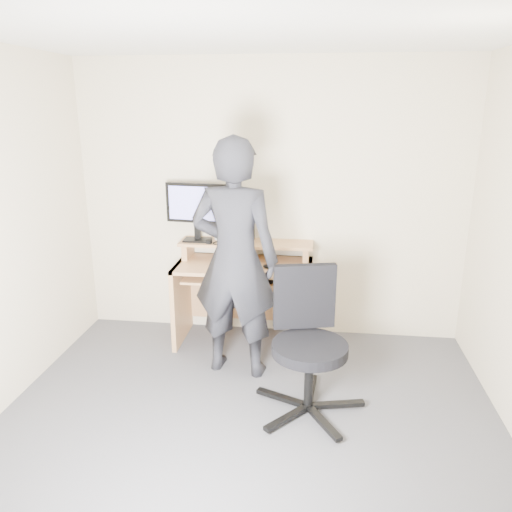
% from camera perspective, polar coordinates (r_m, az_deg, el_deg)
% --- Properties ---
extents(ground, '(3.50, 3.50, 0.00)m').
position_cam_1_polar(ground, '(3.43, -1.58, -20.72)').
color(ground, '#4C4B50').
rests_on(ground, ground).
extents(back_wall, '(3.50, 0.02, 2.50)m').
position_cam_1_polar(back_wall, '(4.53, 1.63, 6.19)').
color(back_wall, beige).
rests_on(back_wall, ground).
extents(ceiling, '(3.50, 3.50, 0.02)m').
position_cam_1_polar(ceiling, '(2.74, -2.04, 25.36)').
color(ceiling, white).
rests_on(ceiling, back_wall).
extents(desk, '(1.20, 0.60, 0.91)m').
position_cam_1_polar(desk, '(4.53, -1.24, -3.04)').
color(desk, tan).
rests_on(desk, ground).
extents(monitor, '(0.55, 0.15, 0.53)m').
position_cam_1_polar(monitor, '(4.48, -6.85, 5.61)').
color(monitor, black).
rests_on(monitor, desk).
extents(external_drive, '(0.07, 0.13, 0.20)m').
position_cam_1_polar(external_drive, '(4.50, -0.68, 2.98)').
color(external_drive, black).
rests_on(external_drive, desk).
extents(travel_mug, '(0.08, 0.08, 0.16)m').
position_cam_1_polar(travel_mug, '(4.48, -1.14, 2.67)').
color(travel_mug, silver).
rests_on(travel_mug, desk).
extents(smartphone, '(0.07, 0.13, 0.01)m').
position_cam_1_polar(smartphone, '(4.45, 1.20, 1.57)').
color(smartphone, black).
rests_on(smartphone, desk).
extents(charger, '(0.05, 0.05, 0.03)m').
position_cam_1_polar(charger, '(4.45, -5.39, 1.64)').
color(charger, black).
rests_on(charger, desk).
extents(headphones, '(0.16, 0.16, 0.06)m').
position_cam_1_polar(headphones, '(4.58, -3.72, 2.02)').
color(headphones, silver).
rests_on(headphones, desk).
extents(keyboard, '(0.49, 0.26, 0.03)m').
position_cam_1_polar(keyboard, '(4.33, -0.82, -2.36)').
color(keyboard, black).
rests_on(keyboard, desk).
extents(mouse, '(0.11, 0.08, 0.04)m').
position_cam_1_polar(mouse, '(4.26, 1.43, -1.19)').
color(mouse, black).
rests_on(mouse, desk).
extents(office_chair, '(0.79, 0.78, 1.00)m').
position_cam_1_polar(office_chair, '(3.54, 5.93, -9.17)').
color(office_chair, black).
rests_on(office_chair, ground).
extents(person, '(0.75, 0.54, 1.89)m').
position_cam_1_polar(person, '(3.86, -2.44, -0.42)').
color(person, black).
rests_on(person, ground).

